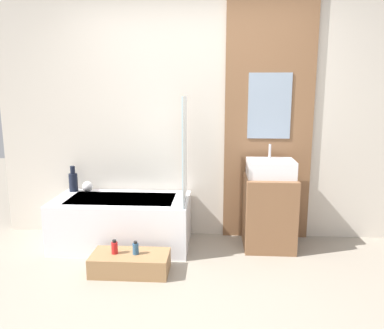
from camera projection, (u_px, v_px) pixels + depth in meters
ground_plane at (183, 316)px, 2.64m from camera, size 12.00×12.00×0.00m
wall_tiled_back at (195, 116)px, 3.93m from camera, size 4.20×0.06×2.60m
wall_wood_accent at (269, 116)px, 3.84m from camera, size 0.90×0.04×2.60m
bathtub at (122, 222)px, 3.80m from camera, size 1.35×0.68×0.50m
glass_shower_screen at (185, 151)px, 3.52m from camera, size 0.01×0.45×1.01m
wooden_step_bench at (130, 263)px, 3.25m from camera, size 0.67×0.33×0.17m
vanity_cabinet at (269, 212)px, 3.76m from camera, size 0.49×0.50×0.73m
sink at (271, 168)px, 3.67m from camera, size 0.46×0.34×0.31m
vase_tall_dark at (73, 181)px, 4.00m from camera, size 0.09×0.09×0.27m
vase_round_light at (88, 187)px, 4.00m from camera, size 0.11×0.11×0.11m
bottle_soap_primary at (115, 247)px, 3.23m from camera, size 0.06×0.06×0.12m
bottle_soap_secondary at (136, 248)px, 3.22m from camera, size 0.05×0.05×0.12m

